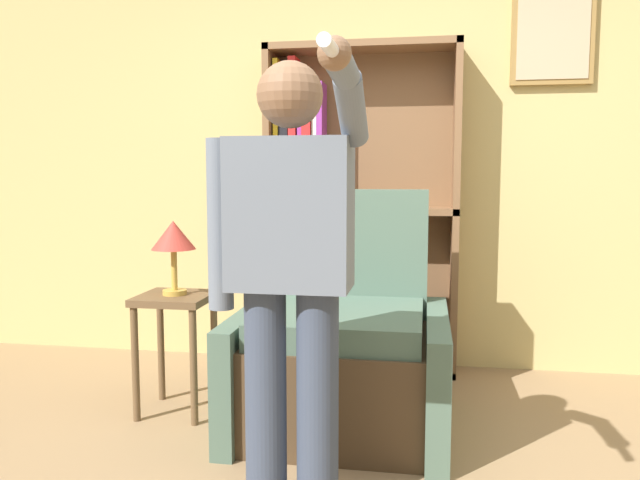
{
  "coord_description": "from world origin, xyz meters",
  "views": [
    {
      "loc": [
        0.17,
        -1.95,
        1.22
      ],
      "look_at": [
        -0.26,
        0.54,
        0.95
      ],
      "focal_mm": 35.0,
      "sensor_mm": 36.0,
      "label": 1
    }
  ],
  "objects_px": {
    "armchair": "(343,350)",
    "person_standing": "(290,261)",
    "bookcase": "(337,216)",
    "table_lamp": "(173,239)",
    "side_table": "(176,321)"
  },
  "relations": [
    {
      "from": "side_table",
      "to": "table_lamp",
      "type": "distance_m",
      "value": 0.42
    },
    {
      "from": "bookcase",
      "to": "armchair",
      "type": "height_order",
      "value": "bookcase"
    },
    {
      "from": "person_standing",
      "to": "side_table",
      "type": "xyz_separation_m",
      "value": [
        -0.78,
        0.84,
        -0.44
      ]
    },
    {
      "from": "bookcase",
      "to": "person_standing",
      "type": "distance_m",
      "value": 1.73
    },
    {
      "from": "armchair",
      "to": "person_standing",
      "type": "height_order",
      "value": "person_standing"
    },
    {
      "from": "person_standing",
      "to": "bookcase",
      "type": "bearing_deg",
      "value": 92.62
    },
    {
      "from": "person_standing",
      "to": "table_lamp",
      "type": "distance_m",
      "value": 1.14
    },
    {
      "from": "armchair",
      "to": "person_standing",
      "type": "relative_size",
      "value": 0.71
    },
    {
      "from": "armchair",
      "to": "bookcase",
      "type": "bearing_deg",
      "value": 100.16
    },
    {
      "from": "armchair",
      "to": "table_lamp",
      "type": "relative_size",
      "value": 3.04
    },
    {
      "from": "person_standing",
      "to": "table_lamp",
      "type": "relative_size",
      "value": 4.27
    },
    {
      "from": "bookcase",
      "to": "side_table",
      "type": "xyz_separation_m",
      "value": [
        -0.7,
        -0.89,
        -0.49
      ]
    },
    {
      "from": "bookcase",
      "to": "person_standing",
      "type": "xyz_separation_m",
      "value": [
        0.08,
        -1.72,
        -0.04
      ]
    },
    {
      "from": "bookcase",
      "to": "armchair",
      "type": "distance_m",
      "value": 1.07
    },
    {
      "from": "bookcase",
      "to": "armchair",
      "type": "bearing_deg",
      "value": -79.84
    }
  ]
}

